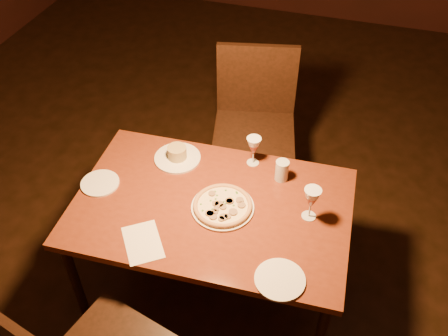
# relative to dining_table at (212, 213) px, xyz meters

# --- Properties ---
(floor) EXTENTS (7.00, 7.00, 0.00)m
(floor) POSITION_rel_dining_table_xyz_m (0.21, -0.02, -0.62)
(floor) COLOR #321B10
(floor) RESTS_ON ground
(dining_table) EXTENTS (1.31, 0.87, 0.68)m
(dining_table) POSITION_rel_dining_table_xyz_m (0.00, 0.00, 0.00)
(dining_table) COLOR maroon
(dining_table) RESTS_ON floor
(chair_far) EXTENTS (0.56, 0.56, 0.98)m
(chair_far) POSITION_rel_dining_table_xyz_m (-0.00, 0.84, -0.07)
(chair_far) COLOR black
(chair_far) RESTS_ON floor
(pizza_plate) EXTENTS (0.29, 0.29, 0.03)m
(pizza_plate) POSITION_rel_dining_table_xyz_m (0.06, -0.01, 0.08)
(pizza_plate) COLOR white
(pizza_plate) RESTS_ON dining_table
(ramekin_saucer) EXTENTS (0.24, 0.24, 0.07)m
(ramekin_saucer) POSITION_rel_dining_table_xyz_m (-0.26, 0.25, 0.08)
(ramekin_saucer) COLOR white
(ramekin_saucer) RESTS_ON dining_table
(wine_glass_far) EXTENTS (0.07, 0.07, 0.16)m
(wine_glass_far) POSITION_rel_dining_table_xyz_m (0.11, 0.33, 0.14)
(wine_glass_far) COLOR #AD5248
(wine_glass_far) RESTS_ON dining_table
(wine_glass_right) EXTENTS (0.08, 0.08, 0.17)m
(wine_glass_right) POSITION_rel_dining_table_xyz_m (0.44, 0.06, 0.15)
(wine_glass_right) COLOR #AD5248
(wine_glass_right) RESTS_ON dining_table
(water_tumbler) EXTENTS (0.07, 0.07, 0.11)m
(water_tumbler) POSITION_rel_dining_table_xyz_m (0.27, 0.27, 0.11)
(water_tumbler) COLOR silver
(water_tumbler) RESTS_ON dining_table
(side_plate_left) EXTENTS (0.19, 0.19, 0.01)m
(side_plate_left) POSITION_rel_dining_table_xyz_m (-0.56, -0.03, 0.06)
(side_plate_left) COLOR white
(side_plate_left) RESTS_ON dining_table
(side_plate_near) EXTENTS (0.21, 0.21, 0.01)m
(side_plate_near) POSITION_rel_dining_table_xyz_m (0.39, -0.31, 0.07)
(side_plate_near) COLOR white
(side_plate_near) RESTS_ON dining_table
(menu_card) EXTENTS (0.25, 0.27, 0.00)m
(menu_card) POSITION_rel_dining_table_xyz_m (-0.21, -0.30, 0.06)
(menu_card) COLOR white
(menu_card) RESTS_ON dining_table
(pendant_light) EXTENTS (0.12, 0.12, 0.12)m
(pendant_light) POSITION_rel_dining_table_xyz_m (0.00, -0.00, 0.99)
(pendant_light) COLOR #FF9D47
(pendant_light) RESTS_ON ceiling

